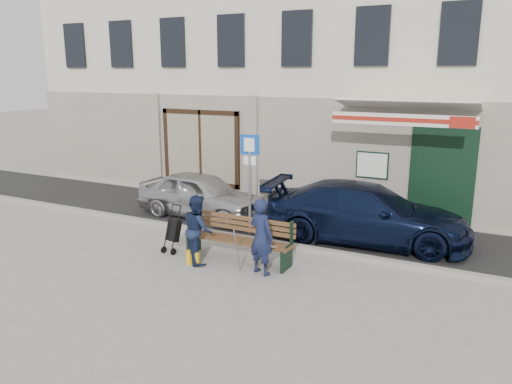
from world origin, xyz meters
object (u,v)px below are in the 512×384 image
Objects in this scene: car_silver at (201,195)px; man at (261,237)px; stroller at (173,231)px; parking_sign at (250,171)px; woman at (198,229)px; car_navy at (366,213)px; bench at (236,239)px.

car_silver is 4.31m from man.
stroller is (0.95, -2.59, -0.16)m from car_silver.
parking_sign is at bearing -113.85° from car_silver.
man is 1.45m from woman.
car_navy is (4.58, 0.01, 0.07)m from car_silver.
car_navy is 3.23m from bench.
car_silver is 2.76m from stroller.
parking_sign reaches higher than car_silver.
car_navy is 3.14m from man.
woman is 1.38× the size of stroller.
man is at bearing -128.64° from car_silver.
bench is at bearing 20.50° from stroller.
stroller is at bearing 24.35° from woman.
man is (0.80, -0.42, 0.31)m from bench.
car_silver reaches higher than bench.
woman is (-1.45, -0.05, -0.04)m from man.
bench is 1.56× the size of man.
woman reaches higher than stroller.
car_navy is at bearing 49.45° from stroller.
man reaches higher than stroller.
bench is at bearing -132.04° from car_silver.
parking_sign reaches higher than woman.
parking_sign reaches higher than car_navy.
man is (1.20, -1.82, -0.89)m from parking_sign.
bench is (2.45, -2.41, -0.17)m from car_silver.
car_silver is 1.46× the size of parking_sign.
car_navy is at bearing -90.09° from woman.
bench is at bearing -12.14° from man.
bench is at bearing 133.13° from car_navy.
car_navy is 4.47m from stroller.
car_silver is at bearing 124.02° from stroller.
stroller is (-1.50, -0.17, 0.01)m from bench.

